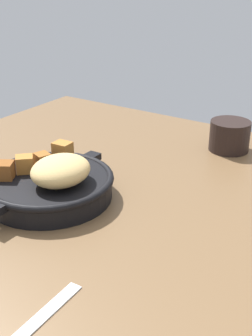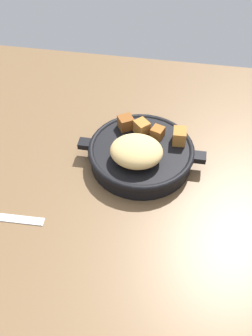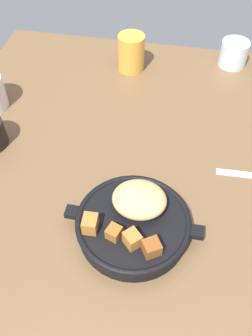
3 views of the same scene
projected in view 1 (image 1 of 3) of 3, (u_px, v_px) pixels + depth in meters
ground_plane at (122, 225)px, 68.25cm from camera, size 95.83×103.43×2.40cm
cast_iron_skillet at (51, 182)px, 72.26cm from camera, size 25.28×21.01×8.15cm
coffee_mug_dark at (230, 136)px, 91.24cm from camera, size 8.13×8.13×6.18cm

